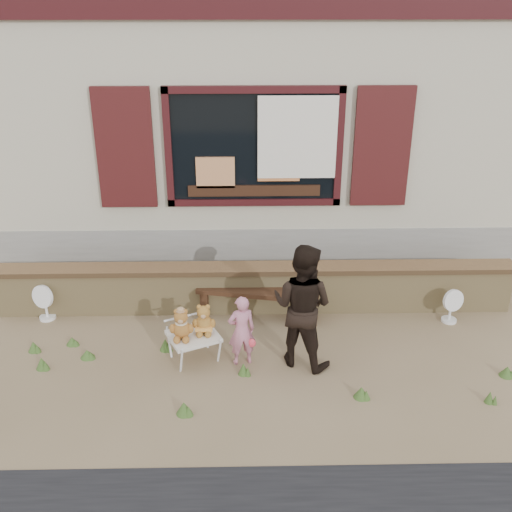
{
  "coord_description": "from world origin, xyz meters",
  "views": [
    {
      "loc": [
        -0.14,
        -6.3,
        4.15
      ],
      "look_at": [
        0.0,
        0.6,
        1.0
      ],
      "focal_mm": 42.0,
      "sensor_mm": 36.0,
      "label": 1
    }
  ],
  "objects_px": {
    "folding_chair": "(193,337)",
    "teddy_bear_right": "(204,318)",
    "bench": "(258,297)",
    "adult": "(302,306)",
    "child": "(242,330)",
    "teddy_bear_left": "(181,323)"
  },
  "relations": [
    {
      "from": "teddy_bear_left",
      "to": "adult",
      "type": "bearing_deg",
      "value": -25.28
    },
    {
      "from": "teddy_bear_left",
      "to": "child",
      "type": "relative_size",
      "value": 0.43
    },
    {
      "from": "adult",
      "to": "child",
      "type": "bearing_deg",
      "value": 29.64
    },
    {
      "from": "folding_chair",
      "to": "adult",
      "type": "xyz_separation_m",
      "value": [
        1.28,
        -0.07,
        0.45
      ]
    },
    {
      "from": "bench",
      "to": "adult",
      "type": "distance_m",
      "value": 1.27
    },
    {
      "from": "teddy_bear_right",
      "to": "adult",
      "type": "xyz_separation_m",
      "value": [
        1.15,
        -0.13,
        0.23
      ]
    },
    {
      "from": "bench",
      "to": "teddy_bear_left",
      "type": "relative_size",
      "value": 4.3
    },
    {
      "from": "bench",
      "to": "folding_chair",
      "type": "bearing_deg",
      "value": -117.02
    },
    {
      "from": "bench",
      "to": "teddy_bear_left",
      "type": "height_order",
      "value": "teddy_bear_left"
    },
    {
      "from": "folding_chair",
      "to": "teddy_bear_left",
      "type": "relative_size",
      "value": 1.84
    },
    {
      "from": "child",
      "to": "adult",
      "type": "distance_m",
      "value": 0.77
    },
    {
      "from": "bench",
      "to": "teddy_bear_left",
      "type": "xyz_separation_m",
      "value": [
        -0.92,
        -1.06,
        0.23
      ]
    },
    {
      "from": "teddy_bear_left",
      "to": "child",
      "type": "distance_m",
      "value": 0.71
    },
    {
      "from": "bench",
      "to": "child",
      "type": "bearing_deg",
      "value": -90.06
    },
    {
      "from": "child",
      "to": "teddy_bear_right",
      "type": "bearing_deg",
      "value": -30.44
    },
    {
      "from": "bench",
      "to": "adult",
      "type": "xyz_separation_m",
      "value": [
        0.49,
        -1.08,
        0.46
      ]
    },
    {
      "from": "folding_chair",
      "to": "child",
      "type": "relative_size",
      "value": 0.8
    },
    {
      "from": "teddy_bear_right",
      "to": "adult",
      "type": "bearing_deg",
      "value": -31.21
    },
    {
      "from": "bench",
      "to": "teddy_bear_right",
      "type": "bearing_deg",
      "value": -113.88
    },
    {
      "from": "adult",
      "to": "bench",
      "type": "bearing_deg",
      "value": -36.96
    },
    {
      "from": "teddy_bear_left",
      "to": "adult",
      "type": "height_order",
      "value": "adult"
    },
    {
      "from": "folding_chair",
      "to": "teddy_bear_right",
      "type": "relative_size",
      "value": 1.89
    }
  ]
}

